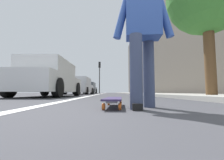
# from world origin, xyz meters

# --- Properties ---
(ground_plane) EXTENTS (80.00, 80.00, 0.00)m
(ground_plane) POSITION_xyz_m (10.00, 0.00, 0.00)
(ground_plane) COLOR #38383D
(lane_stripe_white) EXTENTS (52.00, 0.16, 0.01)m
(lane_stripe_white) POSITION_xyz_m (20.00, 1.22, 0.00)
(lane_stripe_white) COLOR silver
(lane_stripe_white) RESTS_ON ground
(sidewalk_curb) EXTENTS (52.00, 3.20, 0.11)m
(sidewalk_curb) POSITION_xyz_m (18.00, -3.20, 0.05)
(sidewalk_curb) COLOR #9E9B93
(sidewalk_curb) RESTS_ON ground
(building_facade) EXTENTS (40.00, 1.20, 13.40)m
(building_facade) POSITION_xyz_m (22.00, -5.87, 6.70)
(building_facade) COLOR #5A534A
(building_facade) RESTS_ON ground
(skateboard) EXTENTS (0.85, 0.27, 0.11)m
(skateboard) POSITION_xyz_m (0.81, 0.25, 0.09)
(skateboard) COLOR orange
(skateboard) RESTS_ON ground
(skater_person) EXTENTS (0.45, 0.72, 1.64)m
(skater_person) POSITION_xyz_m (0.66, -0.10, 0.94)
(skater_person) COLOR #384260
(skater_person) RESTS_ON ground
(parked_car_near) EXTENTS (4.52, 1.95, 1.50)m
(parked_car_near) POSITION_xyz_m (5.45, 2.84, 0.73)
(parked_car_near) COLOR silver
(parked_car_near) RESTS_ON ground
(parked_car_mid) EXTENTS (4.63, 2.04, 1.46)m
(parked_car_mid) POSITION_xyz_m (12.41, 2.91, 0.70)
(parked_car_mid) COLOR #B7B7BC
(parked_car_mid) RESTS_ON ground
(parked_car_far) EXTENTS (4.26, 2.07, 1.47)m
(parked_car_far) POSITION_xyz_m (18.90, 3.04, 0.70)
(parked_car_far) COLOR #4C5156
(parked_car_far) RESTS_ON ground
(traffic_light) EXTENTS (0.33, 0.28, 4.37)m
(traffic_light) POSITION_xyz_m (19.64, 1.62, 3.01)
(traffic_light) COLOR #2D2D2D
(traffic_light) RESTS_ON ground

